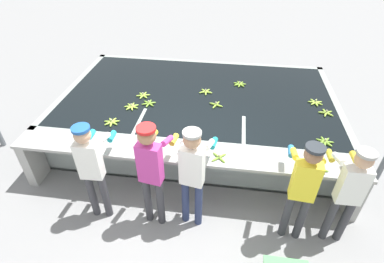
{
  "coord_description": "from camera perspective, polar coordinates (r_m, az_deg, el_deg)",
  "views": [
    {
      "loc": [
        0.61,
        -3.15,
        3.84
      ],
      "look_at": [
        0.0,
        1.14,
        0.62
      ],
      "focal_mm": 28.0,
      "sensor_mm": 36.0,
      "label": 1
    }
  ],
  "objects": [
    {
      "name": "banana_bunch_ledge_1",
      "position": [
        4.59,
        22.92,
        -6.69
      ],
      "size": [
        0.28,
        0.28,
        0.08
      ],
      "color": "#75A333",
      "rests_on": "work_ledge"
    },
    {
      "name": "worker_1",
      "position": [
        4.06,
        -7.75,
        -6.72
      ],
      "size": [
        0.47,
        0.75,
        1.75
      ],
      "color": "#38383D",
      "rests_on": "ground"
    },
    {
      "name": "banana_bunch_floating_2",
      "position": [
        5.9,
        24.18,
        3.26
      ],
      "size": [
        0.27,
        0.28,
        0.08
      ],
      "color": "#93BC3D",
      "rests_on": "wash_tank"
    },
    {
      "name": "banana_bunch_ledge_0",
      "position": [
        4.44,
        5.16,
        -4.92
      ],
      "size": [
        0.23,
        0.23,
        0.08
      ],
      "color": "#75A333",
      "rests_on": "work_ledge"
    },
    {
      "name": "wash_tank",
      "position": [
        6.26,
        1.2,
        3.66
      ],
      "size": [
        5.4,
        3.25,
        0.89
      ],
      "color": "gray",
      "rests_on": "ground"
    },
    {
      "name": "worker_0",
      "position": [
        4.38,
        -18.59,
        -5.93
      ],
      "size": [
        0.42,
        0.73,
        1.67
      ],
      "color": "#38383D",
      "rests_on": "ground"
    },
    {
      "name": "banana_bunch_floating_1",
      "position": [
        5.72,
        -8.23,
        5.33
      ],
      "size": [
        0.27,
        0.28,
        0.08
      ],
      "color": "#75A333",
      "rests_on": "wash_tank"
    },
    {
      "name": "banana_bunch_floating_9",
      "position": [
        6.16,
        22.45,
        5.15
      ],
      "size": [
        0.28,
        0.28,
        0.08
      ],
      "color": "#9EC642",
      "rests_on": "wash_tank"
    },
    {
      "name": "ground_plane",
      "position": [
        5.01,
        -1.9,
        -13.57
      ],
      "size": [
        80.0,
        80.0,
        0.0
      ],
      "primitive_type": "plane",
      "color": "gray",
      "rests_on": "ground"
    },
    {
      "name": "banana_bunch_floating_8",
      "position": [
        5.68,
        -11.44,
        4.69
      ],
      "size": [
        0.28,
        0.28,
        0.08
      ],
      "color": "#9EC642",
      "rests_on": "wash_tank"
    },
    {
      "name": "banana_bunch_floating_7",
      "position": [
        5.33,
        -15.06,
        1.77
      ],
      "size": [
        0.28,
        0.28,
        0.08
      ],
      "color": "#93BC3D",
      "rests_on": "wash_tank"
    },
    {
      "name": "banana_bunch_floating_3",
      "position": [
        5.64,
        4.6,
        5.11
      ],
      "size": [
        0.27,
        0.27,
        0.08
      ],
      "color": "#8CB738",
      "rests_on": "wash_tank"
    },
    {
      "name": "work_ledge",
      "position": [
        4.68,
        -1.59,
        -6.33
      ],
      "size": [
        5.4,
        0.45,
        0.89
      ],
      "color": "#9E9E99",
      "rests_on": "ground"
    },
    {
      "name": "banana_bunch_floating_4",
      "position": [
        6.01,
        -9.29,
        6.82
      ],
      "size": [
        0.28,
        0.28,
        0.08
      ],
      "color": "#9EC642",
      "rests_on": "wash_tank"
    },
    {
      "name": "banana_bunch_floating_5",
      "position": [
        6.06,
        2.62,
        7.58
      ],
      "size": [
        0.28,
        0.27,
        0.08
      ],
      "color": "#9EC642",
      "rests_on": "wash_tank"
    },
    {
      "name": "banana_bunch_floating_0",
      "position": [
        5.15,
        23.98,
        -1.8
      ],
      "size": [
        0.28,
        0.28,
        0.08
      ],
      "color": "#75A333",
      "rests_on": "wash_tank"
    },
    {
      "name": "worker_4",
      "position": [
        4.37,
        27.77,
        -9.6
      ],
      "size": [
        0.41,
        0.72,
        1.63
      ],
      "color": "#38383D",
      "rests_on": "ground"
    },
    {
      "name": "knife_1",
      "position": [
        4.49,
        -1.26,
        -4.39
      ],
      "size": [
        0.35,
        0.05,
        0.02
      ],
      "color": "silver",
      "rests_on": "work_ledge"
    },
    {
      "name": "worker_2",
      "position": [
        4.04,
        0.14,
        -7.36
      ],
      "size": [
        0.48,
        0.75,
        1.7
      ],
      "color": "navy",
      "rests_on": "ground"
    },
    {
      "name": "knife_0",
      "position": [
        4.95,
        -18.94,
        -2.16
      ],
      "size": [
        0.32,
        0.2,
        0.02
      ],
      "color": "silver",
      "rests_on": "work_ledge"
    },
    {
      "name": "banana_bunch_floating_6",
      "position": [
        6.42,
        9.04,
        8.91
      ],
      "size": [
        0.28,
        0.28,
        0.08
      ],
      "color": "#7FAD33",
      "rests_on": "wash_tank"
    },
    {
      "name": "worker_3",
      "position": [
        4.14,
        20.42,
        -9.45
      ],
      "size": [
        0.44,
        0.73,
        1.67
      ],
      "color": "#38383D",
      "rests_on": "ground"
    }
  ]
}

